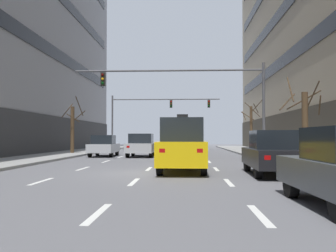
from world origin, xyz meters
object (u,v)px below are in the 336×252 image
object	(u,v)px
car_driving_3	(141,145)
street_tree_3	(73,128)
taxi_driving_1	(182,146)
traffic_signal_0	(199,89)
car_driving_0	(104,146)
street_tree_0	(305,124)
taxi_driving_2	(182,147)
traffic_signal_1	(152,109)
pedestrian_0	(260,143)
car_parked_1	(274,153)
car_driving_4	(184,143)
street_tree_2	(251,126)

from	to	relation	value
car_driving_3	street_tree_3	xyz separation A→B (m)	(-6.11, 3.09, 1.34)
taxi_driving_1	traffic_signal_0	distance (m)	8.52
car_driving_0	street_tree_0	distance (m)	14.95
car_driving_0	taxi_driving_2	xyz separation A→B (m)	(5.87, -3.41, 0.05)
traffic_signal_0	taxi_driving_2	bearing A→B (deg)	135.83
traffic_signal_1	pedestrian_0	size ratio (longest dim) A/B	7.82
taxi_driving_2	street_tree_0	distance (m)	8.26
traffic_signal_1	street_tree_3	distance (m)	12.49
car_parked_1	traffic_signal_1	bearing A→B (deg)	104.74
car_parked_1	taxi_driving_2	bearing A→B (deg)	110.13
taxi_driving_2	car_parked_1	bearing A→B (deg)	-69.87
car_driving_0	traffic_signal_1	xyz separation A→B (m)	(2.40, 13.68, 3.75)
taxi_driving_2	car_driving_3	bearing A→B (deg)	134.02
car_driving_3	car_driving_4	xyz separation A→B (m)	(3.16, 7.14, 0.02)
car_driving_0	traffic_signal_0	xyz separation A→B (m)	(6.99, -4.50, 3.64)
street_tree_0	street_tree_2	world-z (taller)	street_tree_2
car_parked_1	traffic_signal_0	size ratio (longest dim) A/B	0.39
taxi_driving_2	street_tree_3	bearing A→B (deg)	145.77
traffic_signal_0	street_tree_0	size ratio (longest dim) A/B	2.66
taxi_driving_2	pedestrian_0	world-z (taller)	taxi_driving_2
taxi_driving_1	car_parked_1	size ratio (longest dim) A/B	1.00
car_driving_3	car_driving_4	size ratio (longest dim) A/B	0.97
traffic_signal_0	street_tree_0	world-z (taller)	traffic_signal_0
car_driving_3	pedestrian_0	world-z (taller)	car_driving_3
car_driving_0	taxi_driving_2	distance (m)	6.78
car_driving_3	car_parked_1	world-z (taller)	car_parked_1
taxi_driving_2	street_tree_0	xyz separation A→B (m)	(6.27, -5.22, 1.28)
taxi_driving_1	taxi_driving_2	bearing A→B (deg)	90.82
taxi_driving_1	taxi_driving_2	distance (m)	8.87
car_driving_0	pedestrian_0	world-z (taller)	pedestrian_0
car_driving_4	car_driving_3	bearing A→B (deg)	-113.88
taxi_driving_1	taxi_driving_2	size ratio (longest dim) A/B	1.01
car_driving_0	car_parked_1	distance (m)	16.38
taxi_driving_1	street_tree_3	size ratio (longest dim) A/B	0.99
street_tree_2	street_tree_3	xyz separation A→B (m)	(-15.39, -4.00, -0.26)
car_driving_3	street_tree_3	world-z (taller)	street_tree_3
taxi_driving_2	traffic_signal_0	size ratio (longest dim) A/B	0.38
car_parked_1	street_tree_2	xyz separation A→B (m)	(2.64, 20.13, 1.59)
street_tree_3	car_driving_4	bearing A→B (deg)	23.56
car_driving_0	taxi_driving_2	size ratio (longest dim) A/B	0.94
traffic_signal_0	street_tree_0	xyz separation A→B (m)	(5.15, -4.13, -2.31)
car_parked_1	taxi_driving_1	bearing A→B (deg)	163.17
taxi_driving_1	street_tree_2	bearing A→B (deg)	72.11
car_driving_4	traffic_signal_1	world-z (taller)	traffic_signal_1
taxi_driving_1	street_tree_2	world-z (taller)	street_tree_2
car_driving_0	taxi_driving_1	bearing A→B (deg)	-63.99
car_driving_3	traffic_signal_1	world-z (taller)	traffic_signal_1
taxi_driving_2	street_tree_0	bearing A→B (deg)	-39.77
car_driving_3	street_tree_0	distance (m)	12.53
street_tree_0	pedestrian_0	bearing A→B (deg)	95.72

